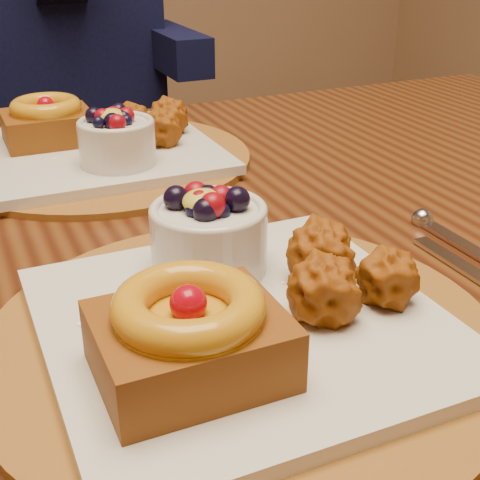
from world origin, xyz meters
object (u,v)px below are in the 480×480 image
Objects in this scene: place_setting_near at (236,305)px; place_setting_far at (98,144)px; chair_far at (58,152)px; dining_table at (157,293)px.

place_setting_near is 0.43m from place_setting_far.
chair_far is (0.05, 0.68, -0.22)m from place_setting_far.
dining_table is 0.90m from chair_far.
place_setting_near reaches higher than place_setting_far.
chair_far reaches higher than place_setting_near.
chair_far reaches higher than place_setting_far.
place_setting_far is 0.38× the size of chair_far.
place_setting_near is at bearing -90.87° from dining_table.
dining_table is at bearing -86.27° from chair_far.
chair_far is (0.05, 1.11, -0.22)m from place_setting_near.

